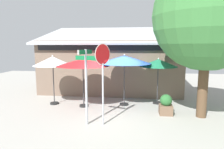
% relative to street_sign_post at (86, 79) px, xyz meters
% --- Properties ---
extents(ground_plane, '(28.00, 28.00, 0.10)m').
position_rel_street_sign_post_xyz_m(ground_plane, '(0.88, 1.36, -1.83)').
color(ground_plane, '#9E9B93').
extents(cafe_building, '(9.27, 5.66, 4.49)m').
position_rel_street_sign_post_xyz_m(cafe_building, '(0.21, 6.64, -0.03)').
color(cafe_building, '#705B4C').
rests_on(cafe_building, ground).
extents(street_sign_post, '(0.85, 0.91, 2.89)m').
position_rel_street_sign_post_xyz_m(street_sign_post, '(0.00, 0.00, 0.00)').
color(street_sign_post, '#A8AAB2').
rests_on(street_sign_post, ground).
extents(stop_sign, '(0.45, 0.66, 3.10)m').
position_rel_street_sign_post_xyz_m(stop_sign, '(0.63, 0.06, 0.39)').
color(stop_sign, '#A8AAB2').
rests_on(stop_sign, ground).
extents(patio_umbrella_ivory_left, '(1.96, 1.96, 2.55)m').
position_rel_street_sign_post_xyz_m(patio_umbrella_ivory_left, '(-2.35, 2.47, 0.45)').
color(patio_umbrella_ivory_left, black).
rests_on(patio_umbrella_ivory_left, ground).
extents(patio_umbrella_crimson_center, '(2.61, 2.61, 2.48)m').
position_rel_street_sign_post_xyz_m(patio_umbrella_crimson_center, '(-0.71, 2.23, 0.43)').
color(patio_umbrella_crimson_center, black).
rests_on(patio_umbrella_crimson_center, ground).
extents(patio_umbrella_royal_blue_right, '(2.66, 2.66, 2.62)m').
position_rel_street_sign_post_xyz_m(patio_umbrella_royal_blue_right, '(1.28, 2.73, 0.55)').
color(patio_umbrella_royal_blue_right, black).
rests_on(patio_umbrella_royal_blue_right, ground).
extents(patio_umbrella_forest_green_far_right, '(1.96, 1.96, 2.41)m').
position_rel_street_sign_post_xyz_m(patio_umbrella_forest_green_far_right, '(2.99, 3.20, 0.34)').
color(patio_umbrella_forest_green_far_right, black).
rests_on(patio_umbrella_forest_green_far_right, ground).
extents(shade_tree, '(4.81, 4.38, 6.37)m').
position_rel_street_sign_post_xyz_m(shade_tree, '(4.91, 1.28, 2.30)').
color(shade_tree, brown).
rests_on(shade_tree, ground).
extents(sidewalk_planter, '(0.56, 0.56, 0.91)m').
position_rel_street_sign_post_xyz_m(sidewalk_planter, '(3.19, 1.53, -1.35)').
color(sidewalk_planter, brown).
rests_on(sidewalk_planter, ground).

